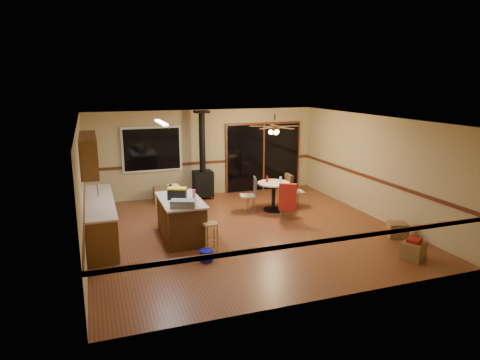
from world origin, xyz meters
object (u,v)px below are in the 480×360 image
box_corner_a (413,250)px  dining_table (274,192)px  chair_right (290,187)px  bar_stool (210,236)px  kitchen_island (181,218)px  toolbox_black (177,194)px  chair_left (252,191)px  wood_stove (203,175)px  blue_bucket (206,256)px  chair_near (288,197)px  box_under_window (164,194)px  toolbox_grey (183,204)px  box_corner_b (397,230)px

box_corner_a → dining_table: bearing=108.7°
chair_right → bar_stool: bearing=-143.1°
kitchen_island → bar_stool: bearing=-63.1°
toolbox_black → chair_left: toolbox_black is taller
bar_stool → wood_stove: bearing=77.5°
kitchen_island → chair_left: bearing=30.7°
blue_bucket → chair_near: chair_near is taller
dining_table → box_under_window: (-2.66, 1.83, -0.31)m
kitchen_island → chair_near: bearing=7.4°
toolbox_black → kitchen_island: bearing=-27.1°
blue_bucket → kitchen_island: bearing=98.0°
toolbox_grey → chair_right: size_ratio=0.72×
chair_left → box_under_window: 2.74m
blue_bucket → box_corner_a: size_ratio=0.59×
wood_stove → chair_left: bearing=-63.2°
box_corner_a → toolbox_black: bearing=147.1°
bar_stool → box_under_window: 3.93m
bar_stool → box_corner_a: 4.08m
wood_stove → box_corner_b: wood_stove is taller
bar_stool → box_corner_a: (3.66, -1.80, -0.12)m
bar_stool → chair_right: (2.86, 2.15, 0.31)m
kitchen_island → wood_stove: bearing=66.9°
toolbox_grey → chair_near: (2.86, 1.00, -0.38)m
blue_bucket → dining_table: bearing=45.6°
bar_stool → blue_bucket: size_ratio=2.16×
toolbox_black → chair_left: bearing=29.5°
chair_left → box_corner_b: 3.77m
toolbox_grey → box_corner_b: bearing=-11.2°
box_corner_a → wood_stove: bearing=116.1°
toolbox_black → toolbox_grey: bearing=-90.9°
toolbox_grey → dining_table: toolbox_grey is taller
toolbox_grey → chair_left: bearing=40.7°
blue_bucket → chair_left: (1.99, 2.71, 0.48)m
dining_table → chair_right: 0.53m
kitchen_island → chair_right: bearing=21.3°
dining_table → chair_near: bearing=-89.4°
kitchen_island → bar_stool: kitchen_island is taller
wood_stove → bar_stool: wood_stove is taller
toolbox_grey → blue_bucket: 1.19m
wood_stove → blue_bucket: (-1.10, -4.46, -0.62)m
blue_bucket → box_corner_b: 4.40m
wood_stove → box_corner_a: (2.79, -5.71, -0.56)m
toolbox_grey → chair_left: size_ratio=0.97×
toolbox_black → chair_left: 2.61m
blue_bucket → toolbox_black: bearing=100.1°
toolbox_grey → dining_table: size_ratio=0.58×
chair_near → kitchen_island: bearing=-172.6°
box_corner_a → kitchen_island: bearing=147.0°
wood_stove → toolbox_black: size_ratio=6.22×
toolbox_black → box_corner_a: bearing=-32.9°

